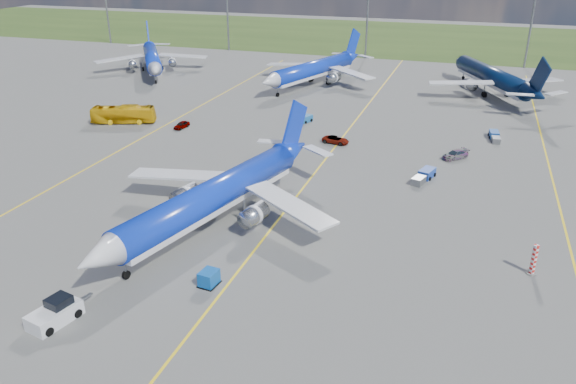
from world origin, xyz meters
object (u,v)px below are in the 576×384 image
(apron_bus, at_px, (123,114))
(baggage_tug_e, at_px, (495,136))
(service_car_a, at_px, (182,125))
(main_airliner, at_px, (215,225))
(service_car_c, at_px, (455,155))
(bg_jet_n, at_px, (489,94))
(warning_post, at_px, (534,260))
(uld_container, at_px, (209,278))
(baggage_tug_c, at_px, (302,120))
(baggage_tug_w, at_px, (424,176))
(bg_jet_nw, at_px, (153,72))
(service_car_b, at_px, (336,140))
(bg_jet_nnw, at_px, (313,85))
(pushback_tug, at_px, (56,313))

(apron_bus, height_order, baggage_tug_e, apron_bus)
(apron_bus, xyz_separation_m, service_car_a, (10.84, 0.41, -0.93))
(main_airliner, distance_m, service_car_a, 36.53)
(service_car_c, bearing_deg, bg_jet_n, 125.65)
(service_car_c, bearing_deg, warning_post, -32.09)
(warning_post, distance_m, uld_container, 29.77)
(service_car_a, height_order, baggage_tug_c, service_car_a)
(uld_container, xyz_separation_m, baggage_tug_c, (-6.84, 50.30, -0.17))
(bg_jet_n, height_order, baggage_tug_w, bg_jet_n)
(baggage_tug_c, bearing_deg, bg_jet_nw, 168.83)
(bg_jet_n, distance_m, service_car_b, 46.40)
(bg_jet_nw, relative_size, service_car_a, 11.33)
(baggage_tug_e, bearing_deg, service_car_a, -174.69)
(uld_container, bearing_deg, bg_jet_nnw, 106.36)
(apron_bus, relative_size, baggage_tug_e, 2.20)
(warning_post, relative_size, service_car_c, 0.72)
(bg_jet_n, xyz_separation_m, service_car_c, (-4.49, -41.75, 0.60))
(service_car_c, bearing_deg, service_car_b, -141.67)
(pushback_tug, relative_size, service_car_c, 1.44)
(warning_post, bearing_deg, bg_jet_n, 93.23)
(warning_post, height_order, uld_container, warning_post)
(bg_jet_nnw, relative_size, service_car_a, 11.54)
(baggage_tug_w, height_order, baggage_tug_e, baggage_tug_w)
(uld_container, bearing_deg, bg_jet_n, 81.05)
(uld_container, xyz_separation_m, service_car_b, (1.26, 41.70, -0.12))
(service_car_c, bearing_deg, baggage_tug_c, -158.70)
(bg_jet_nnw, relative_size, bg_jet_n, 0.97)
(uld_container, relative_size, service_car_a, 0.52)
(warning_post, distance_m, baggage_tug_e, 40.50)
(bg_jet_nw, height_order, bg_jet_nnw, bg_jet_nnw)
(baggage_tug_w, bearing_deg, service_car_a, -177.33)
(apron_bus, distance_m, baggage_tug_e, 61.16)
(bg_jet_nnw, bearing_deg, baggage_tug_c, -59.63)
(service_car_c, height_order, baggage_tug_w, service_car_c)
(bg_jet_nw, height_order, pushback_tug, bg_jet_nw)
(bg_jet_n, relative_size, pushback_tug, 6.54)
(baggage_tug_e, bearing_deg, uld_container, -121.89)
(service_car_a, height_order, service_car_c, service_car_c)
(bg_jet_n, distance_m, apron_bus, 72.49)
(bg_jet_nw, xyz_separation_m, service_car_a, (27.97, -37.73, 0.56))
(main_airliner, xyz_separation_m, apron_bus, (-31.21, 29.91, 1.50))
(service_car_c, bearing_deg, service_car_a, -138.94)
(bg_jet_nnw, xyz_separation_m, bg_jet_n, (36.45, 4.14, 0.00))
(bg_jet_nw, height_order, baggage_tug_w, bg_jet_nw)
(service_car_a, bearing_deg, bg_jet_nw, 134.52)
(bg_jet_n, bearing_deg, warning_post, 67.20)
(bg_jet_nw, xyz_separation_m, bg_jet_nnw, (40.02, -0.66, 0.00))
(baggage_tug_e, bearing_deg, bg_jet_nw, 153.98)
(bg_jet_nw, relative_size, bg_jet_n, 0.96)
(pushback_tug, bearing_deg, warning_post, 40.74)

